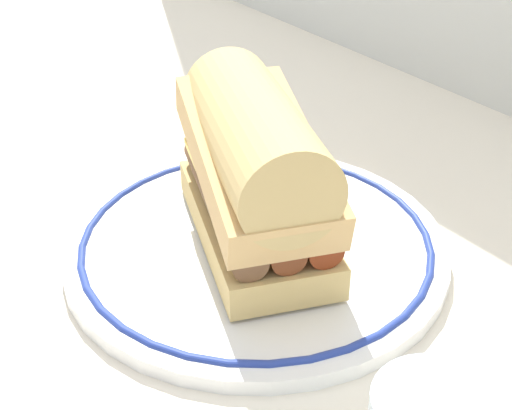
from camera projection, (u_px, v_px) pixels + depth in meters
name	position (u px, v px, depth m)	size (l,w,h in m)	color
ground_plane	(237.00, 247.00, 0.59)	(1.50, 1.50, 0.00)	silver
plate	(256.00, 246.00, 0.57)	(0.29, 0.29, 0.01)	white
sausage_sandwich	(256.00, 169.00, 0.54)	(0.20, 0.14, 0.12)	tan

